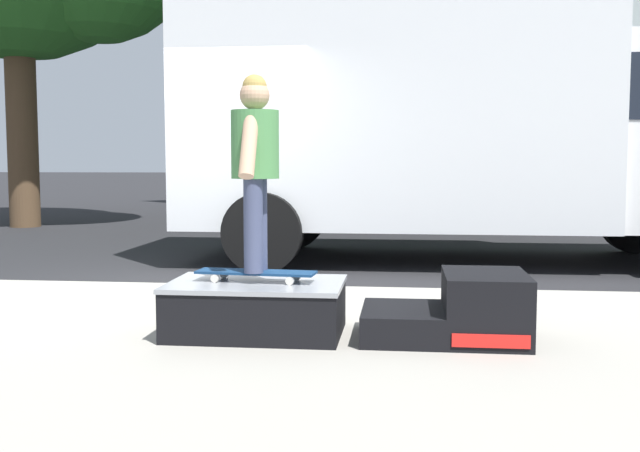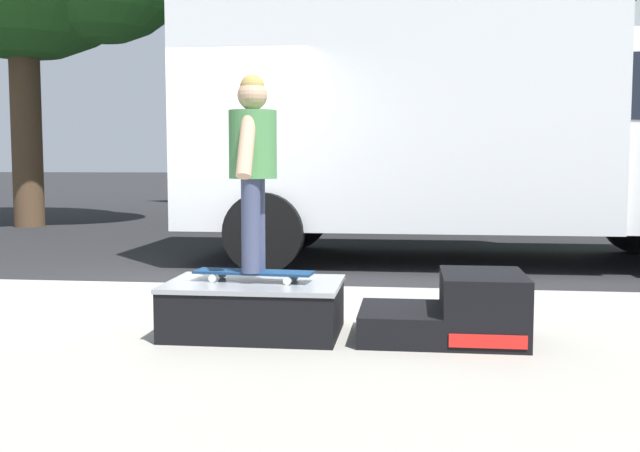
% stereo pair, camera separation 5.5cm
% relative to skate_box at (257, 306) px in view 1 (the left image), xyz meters
% --- Properties ---
extents(ground_plane, '(140.00, 140.00, 0.00)m').
position_rel_skate_box_xyz_m(ground_plane, '(-1.36, 2.41, -0.31)').
color(ground_plane, black).
extents(sidewalk_slab, '(50.00, 5.00, 0.12)m').
position_rel_skate_box_xyz_m(sidewalk_slab, '(-1.36, -0.59, -0.25)').
color(sidewalk_slab, gray).
rests_on(sidewalk_slab, ground).
extents(skate_box, '(1.13, 0.75, 0.35)m').
position_rel_skate_box_xyz_m(skate_box, '(0.00, 0.00, 0.00)').
color(skate_box, black).
rests_on(skate_box, sidewalk_slab).
extents(kicker_ramp, '(1.03, 0.69, 0.43)m').
position_rel_skate_box_xyz_m(kicker_ramp, '(1.30, -0.00, -0.01)').
color(kicker_ramp, black).
rests_on(kicker_ramp, sidewalk_slab).
extents(skateboard, '(0.79, 0.27, 0.07)m').
position_rel_skate_box_xyz_m(skateboard, '(-0.00, 0.01, 0.22)').
color(skateboard, navy).
rests_on(skateboard, skate_box).
extents(skater_kid, '(0.31, 0.65, 1.26)m').
position_rel_skate_box_xyz_m(skater_kid, '(-0.00, 0.01, 0.97)').
color(skater_kid, '#3F4766').
rests_on(skater_kid, skateboard).
extents(box_truck, '(6.91, 2.63, 3.05)m').
position_rel_skate_box_xyz_m(box_truck, '(1.75, 4.61, 1.39)').
color(box_truck, silver).
rests_on(box_truck, ground).
extents(house_behind, '(9.54, 8.23, 8.40)m').
position_rel_skate_box_xyz_m(house_behind, '(1.85, 14.97, 3.94)').
color(house_behind, silver).
rests_on(house_behind, ground).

